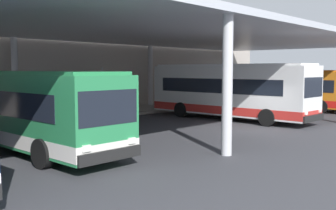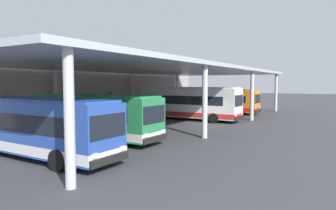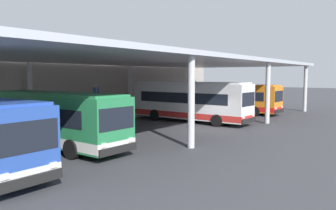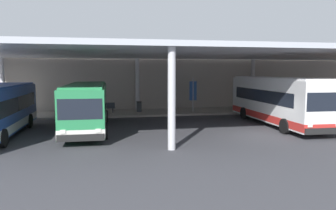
{
  "view_description": "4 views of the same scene",
  "coord_description": "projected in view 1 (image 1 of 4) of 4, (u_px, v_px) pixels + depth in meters",
  "views": [
    {
      "loc": [
        -18.89,
        -10.88,
        3.25
      ],
      "look_at": [
        -2.75,
        3.51,
        1.32
      ],
      "focal_mm": 43.23,
      "sensor_mm": 36.0,
      "label": 1
    },
    {
      "loc": [
        -26.28,
        -11.42,
        3.97
      ],
      "look_at": [
        -1.37,
        3.45,
        1.89
      ],
      "focal_mm": 32.56,
      "sensor_mm": 36.0,
      "label": 2
    },
    {
      "loc": [
        -22.45,
        -12.72,
        4.12
      ],
      "look_at": [
        -2.21,
        2.02,
        1.95
      ],
      "focal_mm": 36.31,
      "sensor_mm": 36.0,
      "label": 3
    },
    {
      "loc": [
        -9.64,
        -18.46,
        4.04
      ],
      "look_at": [
        -5.34,
        2.44,
        1.78
      ],
      "focal_mm": 34.53,
      "sensor_mm": 36.0,
      "label": 4
    }
  ],
  "objects": [
    {
      "name": "ground_plane",
      "position": [
        251.0,
        130.0,
        21.55
      ],
      "size": [
        200.0,
        200.0,
        0.0
      ],
      "primitive_type": "plane",
      "color": "#3D3D42"
    },
    {
      "name": "platform_kerb",
      "position": [
        109.0,
        113.0,
        29.33
      ],
      "size": [
        42.0,
        4.5,
        0.18
      ],
      "primitive_type": "cube",
      "color": "#A39E93",
      "rests_on": "ground"
    },
    {
      "name": "station_building_facade",
      "position": [
        81.0,
        68.0,
        31.2
      ],
      "size": [
        48.0,
        1.6,
        6.62
      ],
      "primitive_type": "cube",
      "color": "#ADA399",
      "rests_on": "ground"
    },
    {
      "name": "canopy_shelter",
      "position": [
        174.0,
        35.0,
        24.72
      ],
      "size": [
        40.0,
        17.0,
        5.55
      ],
      "color": "silver",
      "rests_on": "ground"
    },
    {
      "name": "bus_second_bay",
      "position": [
        27.0,
        109.0,
        16.15
      ],
      "size": [
        2.89,
        10.58,
        3.17
      ],
      "color": "#28844C",
      "rests_on": "ground"
    },
    {
      "name": "bus_middle_bay",
      "position": [
        229.0,
        91.0,
        26.08
      ],
      "size": [
        2.96,
        11.4,
        3.57
      ],
      "color": "white",
      "rests_on": "ground"
    },
    {
      "name": "bus_far_bay",
      "position": [
        288.0,
        89.0,
        32.52
      ],
      "size": [
        2.89,
        10.58,
        3.17
      ],
      "color": "orange",
      "rests_on": "ground"
    },
    {
      "name": "trash_bin",
      "position": [
        29.0,
        111.0,
        24.77
      ],
      "size": [
        0.52,
        0.52,
        0.98
      ],
      "color": "#33383D",
      "rests_on": "platform_kerb"
    },
    {
      "name": "banner_sign",
      "position": [
        103.0,
        88.0,
        27.75
      ],
      "size": [
        0.7,
        0.12,
        3.2
      ],
      "color": "#B2B2B7",
      "rests_on": "platform_kerb"
    }
  ]
}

